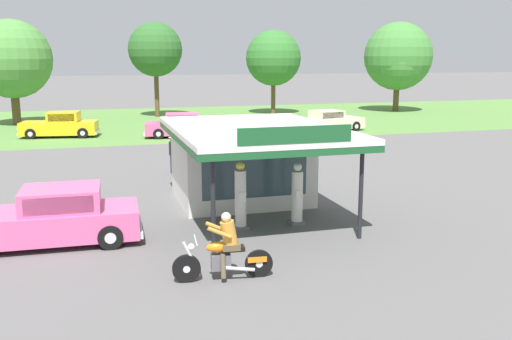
{
  "coord_description": "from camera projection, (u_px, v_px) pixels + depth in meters",
  "views": [
    {
      "loc": [
        -5.55,
        -14.52,
        4.96
      ],
      "look_at": [
        -0.56,
        2.43,
        1.4
      ],
      "focal_mm": 39.28,
      "sensor_mm": 36.0,
      "label": 1
    }
  ],
  "objects": [
    {
      "name": "tree_oak_centre",
      "position": [
        155.0,
        50.0,
        46.55
      ],
      "size": [
        4.49,
        4.49,
        7.86
      ],
      "color": "brown",
      "rests_on": "ground"
    },
    {
      "name": "parked_car_back_row_far_right",
      "position": [
        186.0,
        126.0,
        35.53
      ],
      "size": [
        5.54,
        2.71,
        1.5
      ],
      "color": "#E55993",
      "rests_on": "ground"
    },
    {
      "name": "parked_car_second_row_spare",
      "position": [
        329.0,
        121.0,
        38.3
      ],
      "size": [
        5.12,
        2.69,
        1.43
      ],
      "color": "beige",
      "rests_on": "ground"
    },
    {
      "name": "gas_pump_offside",
      "position": [
        297.0,
        196.0,
        16.82
      ],
      "size": [
        0.44,
        0.44,
        1.89
      ],
      "color": "slate",
      "rests_on": "ground"
    },
    {
      "name": "service_station_kiosk",
      "position": [
        244.0,
        156.0,
        19.1
      ],
      "size": [
        5.05,
        7.52,
        3.26
      ],
      "color": "silver",
      "rests_on": "ground"
    },
    {
      "name": "gas_pump_nearside",
      "position": [
        241.0,
        198.0,
        16.32
      ],
      "size": [
        0.44,
        0.44,
        2.02
      ],
      "color": "slate",
      "rests_on": "ground"
    },
    {
      "name": "tree_oak_left",
      "position": [
        398.0,
        58.0,
        51.37
      ],
      "size": [
        6.22,
        6.22,
        8.18
      ],
      "color": "brown",
      "rests_on": "ground"
    },
    {
      "name": "grass_verge_strip",
      "position": [
        165.0,
        121.0,
        44.39
      ],
      "size": [
        120.0,
        24.0,
        0.01
      ],
      "primitive_type": "cube",
      "color": "#56843D",
      "rests_on": "ground"
    },
    {
      "name": "featured_classic_sedan",
      "position": [
        51.0,
        219.0,
        15.05
      ],
      "size": [
        5.03,
        2.06,
        1.55
      ],
      "color": "#E55993",
      "rests_on": "ground"
    },
    {
      "name": "tree_oak_far_right",
      "position": [
        274.0,
        59.0,
        49.04
      ],
      "size": [
        4.84,
        4.84,
        7.34
      ],
      "color": "brown",
      "rests_on": "ground"
    },
    {
      "name": "tree_oak_right",
      "position": [
        14.0,
        61.0,
        40.97
      ],
      "size": [
        5.75,
        5.75,
        7.73
      ],
      "color": "brown",
      "rests_on": "ground"
    },
    {
      "name": "parked_car_back_row_centre",
      "position": [
        60.0,
        126.0,
        35.44
      ],
      "size": [
        5.01,
        2.54,
        1.6
      ],
      "color": "gold",
      "rests_on": "ground"
    },
    {
      "name": "ground_plane",
      "position": [
        298.0,
        232.0,
        16.18
      ],
      "size": [
        300.0,
        300.0,
        0.0
      ],
      "primitive_type": "plane",
      "color": "#5B5959"
    },
    {
      "name": "motorcycle_with_rider",
      "position": [
        225.0,
        252.0,
        12.62
      ],
      "size": [
        2.3,
        0.7,
        1.58
      ],
      "color": "black",
      "rests_on": "ground"
    },
    {
      "name": "bystander_strolling_foreground",
      "position": [
        201.0,
        136.0,
        29.15
      ],
      "size": [
        0.34,
        0.34,
        1.75
      ],
      "color": "#2D3351",
      "rests_on": "ground"
    },
    {
      "name": "bystander_standing_back_lot",
      "position": [
        173.0,
        154.0,
        24.29
      ],
      "size": [
        0.35,
        0.35,
        1.6
      ],
      "color": "#2D3351",
      "rests_on": "ground"
    }
  ]
}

